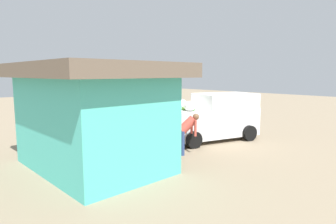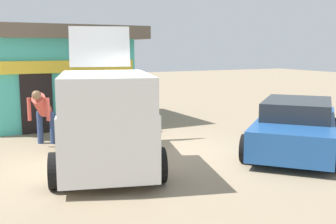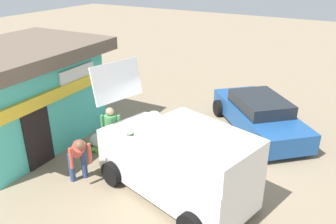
# 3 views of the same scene
# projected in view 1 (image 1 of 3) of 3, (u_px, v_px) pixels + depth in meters

# --- Properties ---
(ground_plane) EXTENTS (60.00, 60.00, 0.00)m
(ground_plane) POSITION_uv_depth(u_px,v_px,m) (184.00, 136.00, 13.50)
(ground_plane) COLOR gray
(storefront_bar) EXTENTS (5.47, 3.98, 3.16)m
(storefront_bar) POSITION_uv_depth(u_px,v_px,m) (93.00, 114.00, 8.78)
(storefront_bar) COLOR #4CC6B7
(storefront_bar) RESTS_ON ground_plane
(delivery_van) EXTENTS (2.90, 4.63, 3.03)m
(delivery_van) POSITION_uv_depth(u_px,v_px,m) (213.00, 117.00, 12.61)
(delivery_van) COLOR white
(delivery_van) RESTS_ON ground_plane
(parked_sedan) EXTENTS (4.40, 4.24, 1.24)m
(parked_sedan) POSITION_uv_depth(u_px,v_px,m) (158.00, 114.00, 16.53)
(parked_sedan) COLOR #1E4C8C
(parked_sedan) RESTS_ON ground_plane
(vendor_standing) EXTENTS (0.46, 0.51, 1.71)m
(vendor_standing) POSITION_uv_depth(u_px,v_px,m) (163.00, 122.00, 11.33)
(vendor_standing) COLOR #726047
(vendor_standing) RESTS_ON ground_plane
(customer_bending) EXTENTS (0.70, 0.76, 1.45)m
(customer_bending) POSITION_uv_depth(u_px,v_px,m) (187.00, 129.00, 10.34)
(customer_bending) COLOR navy
(customer_bending) RESTS_ON ground_plane
(unloaded_banana_pile) EXTENTS (0.74, 0.87, 0.47)m
(unloaded_banana_pile) POSITION_uv_depth(u_px,v_px,m) (139.00, 143.00, 11.16)
(unloaded_banana_pile) COLOR silver
(unloaded_banana_pile) RESTS_ON ground_plane
(paint_bucket) EXTENTS (0.31, 0.31, 0.41)m
(paint_bucket) POSITION_uv_depth(u_px,v_px,m) (129.00, 136.00, 12.45)
(paint_bucket) COLOR blue
(paint_bucket) RESTS_ON ground_plane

